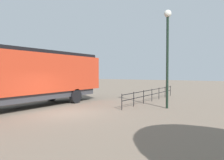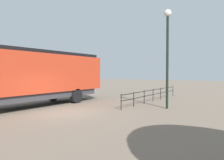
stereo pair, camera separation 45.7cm
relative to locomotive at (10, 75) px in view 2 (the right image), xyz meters
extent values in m
plane|color=#756656|center=(3.67, 1.11, -2.19)|extent=(120.00, 120.00, 0.00)
cube|color=red|center=(0.00, -0.48, 0.12)|extent=(2.92, 16.17, 2.63)
cube|color=black|center=(0.00, 6.50, -0.27)|extent=(2.80, 2.20, 1.84)
cube|color=black|center=(0.00, -0.48, 1.56)|extent=(2.63, 15.52, 0.24)
cube|color=#38383D|center=(0.00, -0.48, -1.42)|extent=(2.63, 14.88, 0.45)
cylinder|color=black|center=(-1.31, 4.69, -1.64)|extent=(0.30, 1.10, 1.10)
cylinder|color=black|center=(1.31, 4.69, -1.64)|extent=(0.30, 1.10, 1.10)
cylinder|color=black|center=(8.10, 5.90, 0.83)|extent=(0.16, 0.16, 6.04)
sphere|color=silver|center=(8.10, 5.90, 3.99)|extent=(0.48, 0.48, 0.48)
cube|color=black|center=(5.90, 8.82, -1.25)|extent=(0.04, 10.19, 0.04)
cube|color=black|center=(5.90, 8.82, -1.63)|extent=(0.04, 10.19, 0.04)
cylinder|color=black|center=(5.90, 3.72, -1.68)|extent=(0.05, 0.05, 1.02)
cylinder|color=black|center=(5.90, 5.42, -1.68)|extent=(0.05, 0.05, 1.02)
cylinder|color=black|center=(5.90, 7.12, -1.68)|extent=(0.05, 0.05, 1.02)
cylinder|color=black|center=(5.90, 8.82, -1.68)|extent=(0.05, 0.05, 1.02)
cylinder|color=black|center=(5.90, 10.52, -1.68)|extent=(0.05, 0.05, 1.02)
cylinder|color=black|center=(5.90, 12.21, -1.68)|extent=(0.05, 0.05, 1.02)
cylinder|color=black|center=(5.90, 13.91, -1.68)|extent=(0.05, 0.05, 1.02)
camera|label=1|loc=(12.68, -8.58, 0.15)|focal=36.12mm
camera|label=2|loc=(13.06, -8.33, 0.15)|focal=36.12mm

